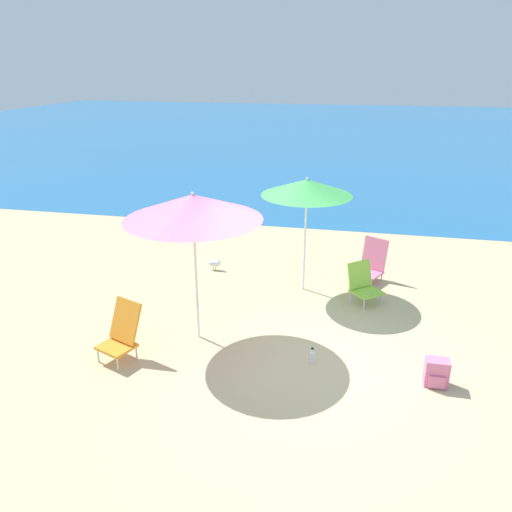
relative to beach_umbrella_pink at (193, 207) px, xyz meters
The scene contains 10 objects.
ground_plane 2.61m from the beach_umbrella_pink, 12.26° to the right, with size 60.00×60.00×0.00m, color #C6B284.
sea_water 25.83m from the beach_umbrella_pink, 86.54° to the left, with size 60.00×40.00×0.01m.
beach_umbrella_pink is the anchor object (origin of this frame).
beach_umbrella_green 2.48m from the beach_umbrella_pink, 56.54° to the left, with size 1.60×1.60×2.12m.
beach_chair_lime 3.45m from the beach_umbrella_pink, 35.30° to the left, with size 0.68×0.68×0.73m.
beach_chair_orange 2.03m from the beach_umbrella_pink, 139.10° to the right, with size 0.64×0.68×0.83m.
beach_chair_pink 4.17m from the beach_umbrella_pink, 46.97° to the left, with size 0.69×0.72×0.81m.
backpack_pink 3.95m from the beach_umbrella_pink, ahead, with size 0.30×0.23×0.38m.
water_bottle 2.69m from the beach_umbrella_pink, 11.37° to the right, with size 0.08×0.08×0.24m.
seagull 3.29m from the beach_umbrella_pink, 101.04° to the left, with size 0.27×0.11×0.23m.
Camera 1 is at (0.70, -6.07, 3.97)m, focal length 35.00 mm.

